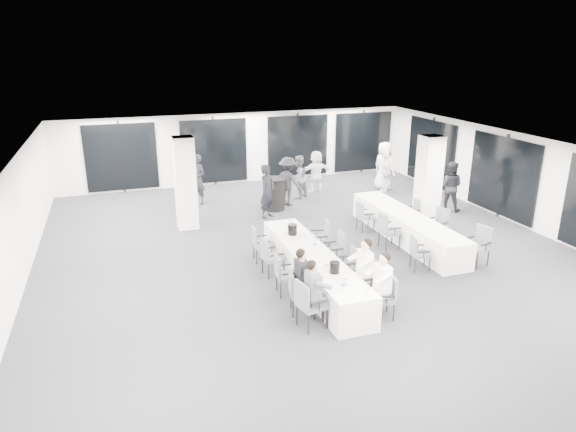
{
  "coord_description": "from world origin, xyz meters",
  "views": [
    {
      "loc": [
        -4.69,
        -11.87,
        5.35
      ],
      "look_at": [
        -0.71,
        -0.2,
        1.21
      ],
      "focal_mm": 32.0,
      "sensor_mm": 36.0,
      "label": 1
    }
  ],
  "objects_px": {
    "chair_side_left_far": "(363,215)",
    "standing_guest_g": "(197,176)",
    "chair_side_left_mid": "(387,229)",
    "chair_side_right_mid": "(439,223)",
    "banquet_table_side": "(406,227)",
    "standing_guest_b": "(298,174)",
    "ice_bucket_far": "(292,230)",
    "chair_main_left_near": "(308,302)",
    "standing_guest_c": "(288,178)",
    "banquet_table_main": "(313,268)",
    "cocktail_table": "(275,194)",
    "standing_guest_e": "(384,163)",
    "chair_main_right_mid": "(349,263)",
    "chair_main_left_far": "(259,242)",
    "chair_main_right_fourth": "(336,248)",
    "standing_guest_h": "(450,183)",
    "chair_main_left_fourth": "(270,255)",
    "chair_side_right_far": "(414,211)",
    "chair_main_right_second": "(368,277)",
    "standing_guest_f": "(316,169)",
    "chair_main_right_near": "(386,294)",
    "chair_main_left_second": "(297,290)",
    "chair_side_left_near": "(418,251)",
    "standing_guest_a": "(267,188)",
    "standing_guest_d": "(386,169)",
    "ice_bucket_near": "(335,267)",
    "chair_main_right_far": "(322,236)",
    "chair_side_right_near": "(480,243)"
  },
  "relations": [
    {
      "from": "chair_main_right_fourth",
      "to": "chair_side_right_near",
      "type": "distance_m",
      "value": 3.67
    },
    {
      "from": "banquet_table_main",
      "to": "chair_side_left_mid",
      "type": "distance_m",
      "value": 3.06
    },
    {
      "from": "ice_bucket_far",
      "to": "banquet_table_side",
      "type": "bearing_deg",
      "value": 7.05
    },
    {
      "from": "chair_main_right_near",
      "to": "standing_guest_d",
      "type": "height_order",
      "value": "standing_guest_d"
    },
    {
      "from": "chair_main_left_fourth",
      "to": "chair_side_left_far",
      "type": "distance_m",
      "value": 4.13
    },
    {
      "from": "chair_side_left_far",
      "to": "ice_bucket_near",
      "type": "distance_m",
      "value": 4.8
    },
    {
      "from": "chair_main_right_second",
      "to": "standing_guest_h",
      "type": "bearing_deg",
      "value": -54.32
    },
    {
      "from": "banquet_table_side",
      "to": "standing_guest_e",
      "type": "bearing_deg",
      "value": 67.96
    },
    {
      "from": "banquet_table_side",
      "to": "standing_guest_b",
      "type": "relative_size",
      "value": 2.8
    },
    {
      "from": "standing_guest_g",
      "to": "chair_main_right_fourth",
      "type": "bearing_deg",
      "value": -20.53
    },
    {
      "from": "chair_main_left_far",
      "to": "ice_bucket_near",
      "type": "relative_size",
      "value": 3.71
    },
    {
      "from": "chair_side_left_mid",
      "to": "standing_guest_f",
      "type": "xyz_separation_m",
      "value": [
        0.29,
        5.97,
        0.33
      ]
    },
    {
      "from": "standing_guest_f",
      "to": "ice_bucket_far",
      "type": "height_order",
      "value": "standing_guest_f"
    },
    {
      "from": "cocktail_table",
      "to": "chair_main_right_far",
      "type": "relative_size",
      "value": 1.14
    },
    {
      "from": "banquet_table_side",
      "to": "standing_guest_e",
      "type": "height_order",
      "value": "standing_guest_e"
    },
    {
      "from": "standing_guest_b",
      "to": "standing_guest_e",
      "type": "distance_m",
      "value": 3.54
    },
    {
      "from": "chair_main_right_mid",
      "to": "chair_side_left_mid",
      "type": "distance_m",
      "value": 2.49
    },
    {
      "from": "chair_main_left_fourth",
      "to": "chair_side_right_far",
      "type": "height_order",
      "value": "chair_main_left_fourth"
    },
    {
      "from": "chair_main_right_near",
      "to": "standing_guest_g",
      "type": "bearing_deg",
      "value": 22.79
    },
    {
      "from": "chair_side_right_far",
      "to": "standing_guest_a",
      "type": "distance_m",
      "value": 4.63
    },
    {
      "from": "standing_guest_g",
      "to": "chair_main_left_far",
      "type": "bearing_deg",
      "value": -33.02
    },
    {
      "from": "ice_bucket_far",
      "to": "chair_main_left_near",
      "type": "bearing_deg",
      "value": -103.96
    },
    {
      "from": "banquet_table_side",
      "to": "chair_main_right_far",
      "type": "bearing_deg",
      "value": -173.57
    },
    {
      "from": "chair_main_left_second",
      "to": "chair_side_right_far",
      "type": "xyz_separation_m",
      "value": [
        5.21,
        3.92,
        -0.03
      ]
    },
    {
      "from": "chair_main_right_second",
      "to": "chair_main_right_far",
      "type": "height_order",
      "value": "chair_main_right_far"
    },
    {
      "from": "chair_main_left_near",
      "to": "standing_guest_b",
      "type": "xyz_separation_m",
      "value": [
        2.91,
        8.58,
        0.32
      ]
    },
    {
      "from": "chair_main_right_second",
      "to": "standing_guest_b",
      "type": "bearing_deg",
      "value": -14.59
    },
    {
      "from": "chair_main_right_fourth",
      "to": "standing_guest_a",
      "type": "bearing_deg",
      "value": 9.79
    },
    {
      "from": "chair_main_left_second",
      "to": "standing_guest_b",
      "type": "relative_size",
      "value": 0.51
    },
    {
      "from": "chair_side_right_mid",
      "to": "banquet_table_main",
      "type": "bearing_deg",
      "value": 93.27
    },
    {
      "from": "banquet_table_main",
      "to": "chair_main_right_near",
      "type": "height_order",
      "value": "chair_main_right_near"
    },
    {
      "from": "chair_side_left_mid",
      "to": "standing_guest_c",
      "type": "height_order",
      "value": "standing_guest_c"
    },
    {
      "from": "chair_main_left_near",
      "to": "chair_main_left_far",
      "type": "distance_m",
      "value": 3.52
    },
    {
      "from": "chair_side_left_far",
      "to": "standing_guest_g",
      "type": "xyz_separation_m",
      "value": [
        -4.22,
        4.36,
        0.48
      ]
    },
    {
      "from": "chair_side_left_far",
      "to": "standing_guest_a",
      "type": "xyz_separation_m",
      "value": [
        -2.35,
        2.16,
        0.47
      ]
    },
    {
      "from": "chair_main_right_second",
      "to": "standing_guest_f",
      "type": "height_order",
      "value": "standing_guest_f"
    },
    {
      "from": "cocktail_table",
      "to": "standing_guest_e",
      "type": "bearing_deg",
      "value": 13.4
    },
    {
      "from": "chair_main_left_fourth",
      "to": "standing_guest_d",
      "type": "height_order",
      "value": "standing_guest_d"
    },
    {
      "from": "chair_main_left_fourth",
      "to": "chair_side_left_far",
      "type": "xyz_separation_m",
      "value": [
        3.56,
        2.09,
        -0.02
      ]
    },
    {
      "from": "chair_main_right_far",
      "to": "standing_guest_b",
      "type": "xyz_separation_m",
      "value": [
        1.24,
        5.26,
        0.34
      ]
    },
    {
      "from": "chair_main_left_second",
      "to": "chair_main_left_fourth",
      "type": "relative_size",
      "value": 0.96
    },
    {
      "from": "chair_side_left_near",
      "to": "chair_side_right_mid",
      "type": "relative_size",
      "value": 0.9
    },
    {
      "from": "chair_main_left_far",
      "to": "standing_guest_c",
      "type": "xyz_separation_m",
      "value": [
        2.27,
        4.39,
        0.44
      ]
    },
    {
      "from": "chair_side_left_mid",
      "to": "standing_guest_c",
      "type": "relative_size",
      "value": 0.51
    },
    {
      "from": "chair_side_left_mid",
      "to": "chair_side_right_mid",
      "type": "height_order",
      "value": "chair_side_left_mid"
    },
    {
      "from": "chair_main_right_mid",
      "to": "chair_main_right_far",
      "type": "distance_m",
      "value": 1.69
    },
    {
      "from": "chair_main_right_second",
      "to": "standing_guest_d",
      "type": "distance_m",
      "value": 9.0
    },
    {
      "from": "chair_main_right_fourth",
      "to": "standing_guest_g",
      "type": "distance_m",
      "value": 7.04
    },
    {
      "from": "chair_main_right_fourth",
      "to": "standing_guest_h",
      "type": "height_order",
      "value": "standing_guest_h"
    },
    {
      "from": "banquet_table_main",
      "to": "chair_side_right_far",
      "type": "distance_m",
      "value": 5.15
    }
  ]
}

